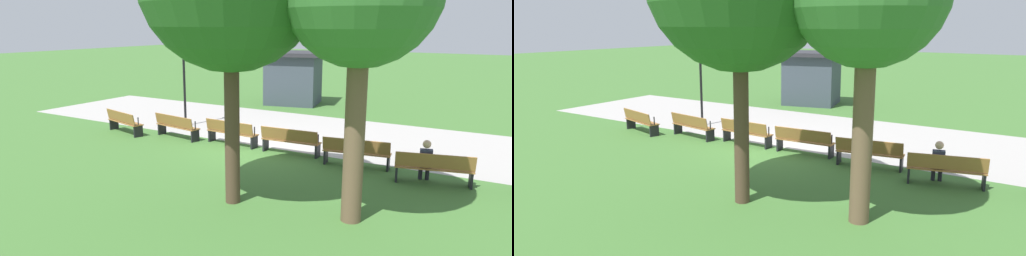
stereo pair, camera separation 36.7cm
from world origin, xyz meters
TOP-DOWN VIEW (x-y plane):
  - ground_plane at (0.00, 0.00)m, footprint 120.00×120.00m
  - path_paving at (0.00, 3.35)m, footprint 26.00×6.17m
  - bench_0 at (-5.79, -0.78)m, footprint 2.05×0.94m
  - bench_1 at (-3.50, -0.33)m, footprint 2.04×0.76m
  - bench_2 at (-1.17, -0.10)m, footprint 2.02×0.57m
  - bench_3 at (1.17, -0.10)m, footprint 2.02×0.57m
  - bench_4 at (3.50, -0.33)m, footprint 2.04×0.76m
  - bench_5 at (5.79, -0.78)m, footprint 2.05×0.94m
  - person_seated at (5.55, -0.69)m, footprint 0.42×0.57m
  - lamp_post at (-4.63, 1.57)m, footprint 0.32×0.32m
  - kiosk at (-3.29, 8.99)m, footprint 3.72×3.53m

SIDE VIEW (x-z plane):
  - ground_plane at x=0.00m, z-range 0.00..0.00m
  - path_paving at x=0.00m, z-range 0.00..0.01m
  - bench_0 at x=-5.79m, z-range 0.04..0.93m
  - bench_1 at x=-3.50m, z-range 0.04..0.93m
  - bench_2 at x=-1.17m, z-range 0.04..0.93m
  - bench_3 at x=1.17m, z-range 0.04..0.93m
  - bench_4 at x=3.50m, z-range 0.04..0.93m
  - bench_5 at x=5.79m, z-range 0.04..0.93m
  - person_seated at x=5.55m, z-range 0.04..1.24m
  - kiosk at x=-3.29m, z-range 0.04..2.81m
  - lamp_post at x=-4.63m, z-range 0.80..4.91m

